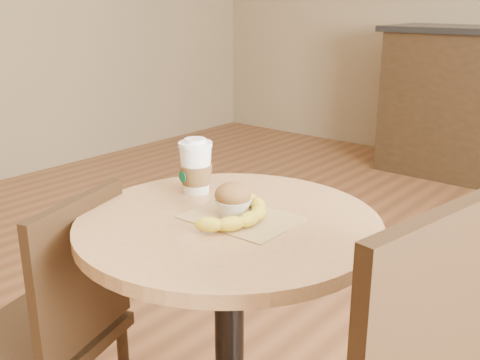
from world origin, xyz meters
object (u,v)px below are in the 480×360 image
Objects in this scene: muffin at (233,199)px; chair_left at (55,327)px; coffee_cup at (196,169)px; cafe_table at (229,307)px; banana at (237,213)px.

chair_left is at bearing -146.55° from muffin.
muffin is at bearing -8.82° from coffee_cup.
coffee_cup is at bearing 155.26° from cafe_table.
chair_left is at bearing -148.44° from cafe_table.
coffee_cup reaches higher than cafe_table.
muffin is 0.04m from banana.
muffin reaches higher than chair_left.
coffee_cup reaches higher than muffin.
cafe_table is 3.16× the size of banana.
muffin is at bearing 106.61° from chair_left.
muffin is at bearing 93.68° from cafe_table.
banana is (0.03, -0.00, 0.24)m from cafe_table.
coffee_cup is at bearing 130.59° from chair_left.
muffin is at bearing 140.16° from banana.
coffee_cup reaches higher than chair_left.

